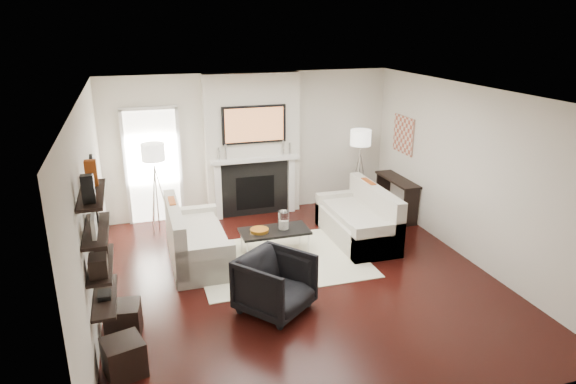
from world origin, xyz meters
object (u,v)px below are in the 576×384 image
object	(u,v)px
coffee_table	(275,231)
ottoman_near	(124,320)
loveseat_left_base	(199,248)
armchair	(275,281)
loveseat_right_base	(356,228)
lamp_right_shade	(361,138)
lamp_left_shade	(153,152)

from	to	relation	value
coffee_table	ottoman_near	size ratio (longest dim) A/B	2.75
loveseat_left_base	armchair	bearing A→B (deg)	-66.91
coffee_table	armchair	distance (m)	1.70
loveseat_left_base	ottoman_near	distance (m)	2.09
loveseat_right_base	lamp_right_shade	distance (m)	2.00
coffee_table	lamp_right_shade	world-z (taller)	lamp_right_shade
loveseat_left_base	lamp_left_shade	size ratio (longest dim) A/B	4.50
coffee_table	lamp_left_shade	world-z (taller)	lamp_left_shade
loveseat_right_base	coffee_table	distance (m)	1.52
armchair	ottoman_near	bearing A→B (deg)	141.19
coffee_table	lamp_right_shade	size ratio (longest dim) A/B	2.75
lamp_left_shade	lamp_right_shade	bearing A→B (deg)	-0.22
lamp_left_shade	loveseat_left_base	bearing A→B (deg)	-70.36
loveseat_right_base	coffee_table	bearing A→B (deg)	-174.62
loveseat_left_base	lamp_right_shade	bearing A→B (deg)	22.91
loveseat_left_base	lamp_left_shade	xyz separation A→B (m)	(-0.52, 1.45, 1.24)
lamp_right_shade	loveseat_left_base	bearing A→B (deg)	-157.09
loveseat_right_base	lamp_right_shade	world-z (taller)	lamp_right_shade
armchair	ottoman_near	world-z (taller)	armchair
loveseat_left_base	lamp_right_shade	world-z (taller)	lamp_right_shade
loveseat_right_base	loveseat_left_base	bearing A→B (deg)	-179.78
coffee_table	loveseat_right_base	bearing A→B (deg)	5.38
lamp_left_shade	ottoman_near	bearing A→B (deg)	-100.97
loveseat_right_base	lamp_left_shade	xyz separation A→B (m)	(-3.22, 1.43, 1.24)
loveseat_left_base	ottoman_near	bearing A→B (deg)	-122.94
coffee_table	ottoman_near	bearing A→B (deg)	-145.29
lamp_right_shade	ottoman_near	distance (m)	5.67
lamp_right_shade	ottoman_near	world-z (taller)	lamp_right_shade
armchair	lamp_left_shade	distance (m)	3.60
coffee_table	ottoman_near	world-z (taller)	coffee_table
lamp_left_shade	coffee_table	bearing A→B (deg)	-42.46
loveseat_left_base	lamp_left_shade	world-z (taller)	lamp_left_shade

